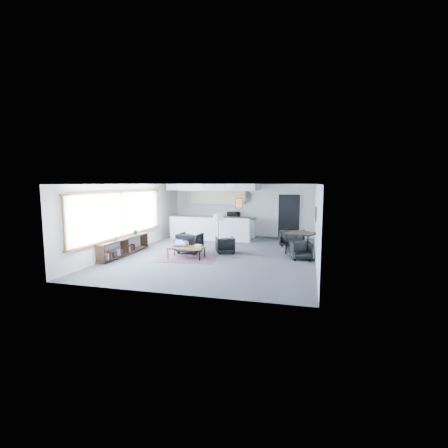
% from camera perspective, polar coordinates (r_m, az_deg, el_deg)
% --- Properties ---
extents(room, '(7.02, 9.02, 2.62)m').
position_cam_1_polar(room, '(11.93, -1.04, 0.78)').
color(room, '#48484B').
rests_on(room, ground).
extents(window, '(0.10, 5.95, 1.66)m').
position_cam_1_polar(window, '(12.52, -17.65, 1.45)').
color(window, '#8CBFFF').
rests_on(window, room).
extents(console, '(0.35, 3.00, 0.80)m').
position_cam_1_polar(console, '(12.46, -17.19, -3.80)').
color(console, black).
rests_on(console, floor).
extents(kitchenette, '(4.20, 1.96, 2.60)m').
position_cam_1_polar(kitchenette, '(15.80, -1.56, 2.63)').
color(kitchenette, white).
rests_on(kitchenette, floor).
extents(doorway, '(1.10, 0.12, 2.15)m').
position_cam_1_polar(doorway, '(15.93, 11.35, 1.43)').
color(doorway, black).
rests_on(doorway, room).
extents(track_light, '(1.60, 0.07, 0.15)m').
position_cam_1_polar(track_light, '(14.14, -0.92, 6.76)').
color(track_light, silver).
rests_on(track_light, room).
extents(wall_art_lower, '(0.03, 0.38, 0.48)m').
position_cam_1_polar(wall_art_lower, '(11.86, 15.86, 1.68)').
color(wall_art_lower, black).
rests_on(wall_art_lower, room).
extents(wall_art_upper, '(0.03, 0.34, 0.44)m').
position_cam_1_polar(wall_art_upper, '(13.16, 15.76, 1.98)').
color(wall_art_upper, black).
rests_on(wall_art_upper, room).
extents(kilim_rug, '(2.24, 1.65, 0.01)m').
position_cam_1_polar(kilim_rug, '(11.56, -6.59, -5.99)').
color(kilim_rug, '#53313F').
rests_on(kilim_rug, floor).
extents(coffee_table, '(1.26, 0.69, 0.41)m').
position_cam_1_polar(coffee_table, '(11.48, -6.61, -4.18)').
color(coffee_table, brown).
rests_on(coffee_table, floor).
extents(laptop, '(0.37, 0.33, 0.23)m').
position_cam_1_polar(laptop, '(11.63, -8.06, -3.56)').
color(laptop, black).
rests_on(laptop, coffee_table).
extents(ceramic_pot, '(0.23, 0.23, 0.23)m').
position_cam_1_polar(ceramic_pot, '(11.43, -6.78, -3.49)').
color(ceramic_pot, gray).
rests_on(ceramic_pot, coffee_table).
extents(book_stack, '(0.30, 0.25, 0.09)m').
position_cam_1_polar(book_stack, '(11.40, -4.50, -3.87)').
color(book_stack, silver).
rests_on(book_stack, coffee_table).
extents(coaster, '(0.13, 0.13, 0.01)m').
position_cam_1_polar(coaster, '(11.24, -6.51, -4.24)').
color(coaster, '#E5590C').
rests_on(coaster, coffee_table).
extents(armchair_left, '(0.86, 0.82, 0.85)m').
position_cam_1_polar(armchair_left, '(12.37, -6.01, -3.14)').
color(armchair_left, black).
rests_on(armchair_left, floor).
extents(armchair_right, '(0.86, 0.84, 0.69)m').
position_cam_1_polar(armchair_right, '(12.29, 0.18, -3.54)').
color(armchair_right, black).
rests_on(armchair_right, floor).
extents(floor_lamp, '(0.42, 0.42, 1.41)m').
position_cam_1_polar(floor_lamp, '(12.96, -0.98, 0.97)').
color(floor_lamp, black).
rests_on(floor_lamp, floor).
extents(dining_table, '(1.25, 1.25, 0.81)m').
position_cam_1_polar(dining_table, '(12.41, 13.53, -1.81)').
color(dining_table, black).
rests_on(dining_table, floor).
extents(dining_chair_near, '(0.69, 0.67, 0.58)m').
position_cam_1_polar(dining_chair_near, '(11.58, 13.36, -4.67)').
color(dining_chair_near, black).
rests_on(dining_chair_near, floor).
extents(dining_chair_far, '(0.85, 0.82, 0.70)m').
position_cam_1_polar(dining_chair_far, '(13.75, 11.91, -2.53)').
color(dining_chair_far, black).
rests_on(dining_chair_far, floor).
extents(microwave, '(0.59, 0.38, 0.37)m').
position_cam_1_polar(microwave, '(16.05, 1.65, 1.76)').
color(microwave, black).
rests_on(microwave, kitchenette).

